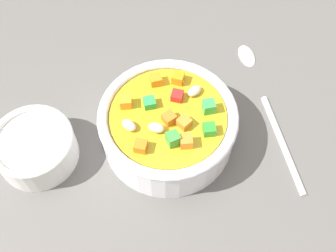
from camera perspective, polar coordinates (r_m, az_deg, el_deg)
ground_plane at (r=51.51cm, az=0.00°, el=-2.20°), size 140.00×140.00×2.00cm
soup_bowl_main at (r=47.96cm, az=0.00°, el=0.15°), size 15.97×15.97×6.68cm
spoon at (r=54.62cm, az=13.41°, el=3.54°), size 2.74×23.09×0.85cm
side_bowl_small at (r=50.02cm, az=-17.90°, el=-2.67°), size 9.46×9.46×4.25cm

